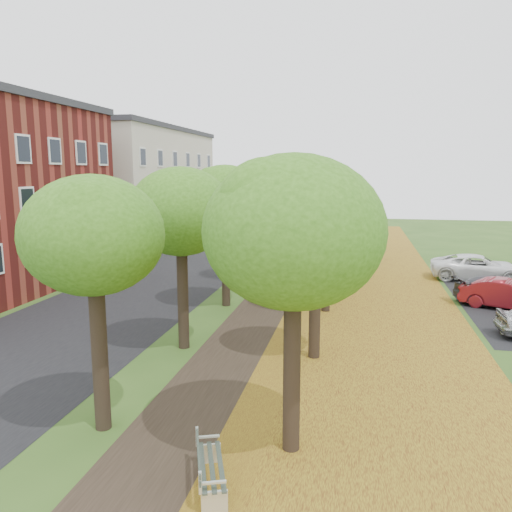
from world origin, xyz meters
The scene contains 11 objects.
ground centered at (0.00, 0.00, 0.00)m, with size 120.00×120.00×0.00m, color #2D4C19.
street_asphalt centered at (-7.50, 15.00, 0.00)m, with size 8.00×70.00×0.01m, color black.
footpath centered at (0.00, 15.00, 0.00)m, with size 3.20×70.00×0.01m, color black.
leaf_verge centered at (5.00, 15.00, 0.01)m, with size 7.50×70.00×0.01m, color #A68D1E.
tree_row_west centered at (-2.20, 15.00, 4.69)m, with size 3.63×33.63×6.27m.
tree_row_east centered at (2.60, 15.00, 4.69)m, with size 3.63×33.63×6.27m.
building_cream centered at (-17.00, 33.00, 5.21)m, with size 10.30×20.30×10.40m.
bench centered at (1.13, -1.76, 0.45)m, with size 1.13×1.90×0.87m.
car_red centered at (11.00, 14.07, 0.69)m, with size 1.47×4.21×1.39m, color maroon.
car_grey centered at (11.00, 15.32, 0.65)m, with size 1.81×4.45×1.29m, color #303034.
car_white centered at (11.11, 20.67, 0.75)m, with size 2.50×5.43×1.51m, color white.
Camera 1 is at (3.98, -10.75, 6.44)m, focal length 35.00 mm.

